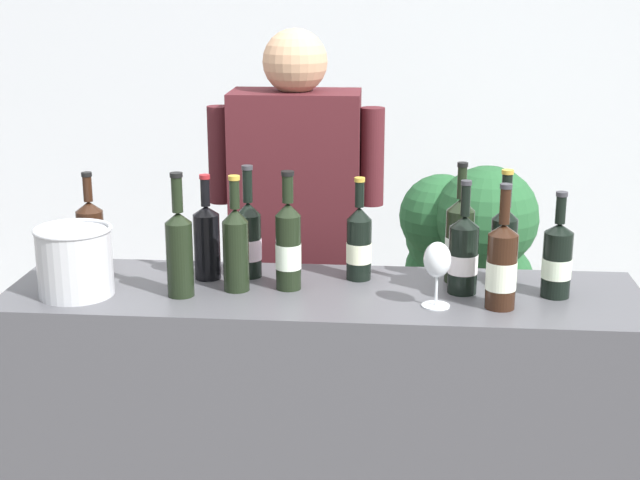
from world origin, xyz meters
TOP-DOWN VIEW (x-y plane):
  - wall_back at (0.00, 2.60)m, footprint 8.00×0.10m
  - counter at (0.00, 0.00)m, footprint 1.81×0.50m
  - wine_bottle_0 at (0.39, 0.12)m, footprint 0.08×0.08m
  - wine_bottle_1 at (0.39, 0.02)m, footprint 0.08×0.08m
  - wine_bottle_2 at (0.65, 0.01)m, footprint 0.08×0.08m
  - wine_bottle_3 at (-0.72, 0.13)m, footprint 0.08×0.08m
  - wine_bottle_4 at (0.10, 0.12)m, footprint 0.07×0.07m
  - wine_bottle_5 at (-0.39, -0.08)m, footprint 0.07×0.07m
  - wine_bottle_6 at (0.49, -0.10)m, footprint 0.08×0.08m
  - wine_bottle_7 at (0.52, 0.14)m, footprint 0.08×0.08m
  - wine_bottle_8 at (-0.25, -0.02)m, footprint 0.07×0.07m
  - wine_bottle_9 at (-0.10, 0.01)m, footprint 0.07×0.07m
  - wine_bottle_10 at (-0.35, 0.08)m, footprint 0.08×0.08m
  - wine_bottle_11 at (-0.23, 0.11)m, footprint 0.08×0.08m
  - wine_glass at (0.32, -0.10)m, footprint 0.08×0.08m
  - ice_bucket at (-0.69, -0.09)m, footprint 0.22×0.22m
  - person_server at (-0.13, 0.51)m, footprint 0.58×0.25m
  - potted_shrub at (0.50, 1.28)m, footprint 0.57×0.65m

SIDE VIEW (x-z plane):
  - counter at x=0.00m, z-range 0.00..0.99m
  - potted_shrub at x=0.50m, z-range 0.15..1.28m
  - person_server at x=-0.13m, z-range -0.02..1.67m
  - ice_bucket at x=-0.69m, z-range 0.99..1.18m
  - wine_bottle_2 at x=0.65m, z-range 0.94..1.24m
  - wine_bottle_3 at x=-0.72m, z-range 0.94..1.24m
  - wine_bottle_4 at x=0.10m, z-range 0.94..1.25m
  - wine_bottle_1 at x=0.39m, z-range 0.94..1.26m
  - wine_bottle_11 at x=-0.23m, z-range 0.93..1.27m
  - wine_bottle_6 at x=0.49m, z-range 0.93..1.27m
  - wine_bottle_10 at x=-0.35m, z-range 0.95..1.26m
  - wine_bottle_7 at x=0.52m, z-range 0.94..1.27m
  - wine_bottle_0 at x=0.39m, z-range 0.93..1.29m
  - wine_glass at x=0.32m, z-range 1.02..1.20m
  - wine_bottle_9 at x=-0.10m, z-range 0.94..1.29m
  - wine_bottle_8 at x=-0.25m, z-range 0.95..1.28m
  - wine_bottle_5 at x=-0.39m, z-range 0.94..1.29m
  - wall_back at x=0.00m, z-range 0.00..2.80m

